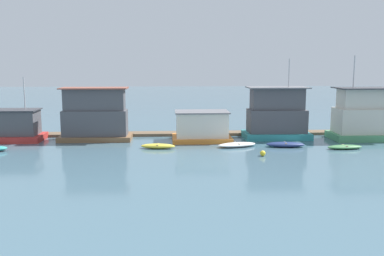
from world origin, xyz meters
TOP-DOWN VIEW (x-y plane):
  - ground_plane at (0.00, 0.00)m, footprint 200.00×200.00m
  - dock_walkway at (0.00, 3.12)m, footprint 51.00×1.96m
  - houseboat_red at (-18.47, 0.45)m, footprint 6.33×3.83m
  - houseboat_brown at (-9.92, 0.40)m, footprint 7.37×3.33m
  - houseboat_orange at (1.02, -0.53)m, footprint 6.01×4.18m
  - houseboat_teal at (9.02, 0.53)m, footprint 6.89×3.75m
  - houseboat_green at (18.30, -0.49)m, footprint 7.36×4.09m
  - dinghy_yellow at (-3.36, -4.37)m, footprint 3.31×1.40m
  - dinghy_white at (4.14, -3.96)m, footprint 4.03×2.29m
  - dinghy_navy at (8.73, -4.26)m, footprint 3.74×1.55m
  - dinghy_green at (14.01, -5.46)m, footprint 3.39×1.36m
  - buoy_yellow at (5.73, -8.07)m, footprint 0.48×0.48m

SIDE VIEW (x-z plane):
  - ground_plane at x=0.00m, z-range 0.00..0.00m
  - dock_walkway at x=0.00m, z-range 0.00..0.30m
  - dinghy_green at x=14.01m, z-range 0.00..0.38m
  - dinghy_white at x=4.14m, z-range 0.00..0.42m
  - dinghy_yellow at x=-3.36m, z-range 0.00..0.46m
  - buoy_yellow at x=5.73m, z-range 0.00..0.48m
  - dinghy_navy at x=8.73m, z-range 0.00..0.49m
  - houseboat_orange at x=1.02m, z-range -0.08..2.98m
  - houseboat_red at x=-18.47m, z-range -1.78..4.76m
  - houseboat_green at x=18.30m, z-range -1.95..6.74m
  - houseboat_teal at x=9.02m, z-range -1.79..6.58m
  - houseboat_brown at x=-9.92m, z-range -0.26..5.18m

